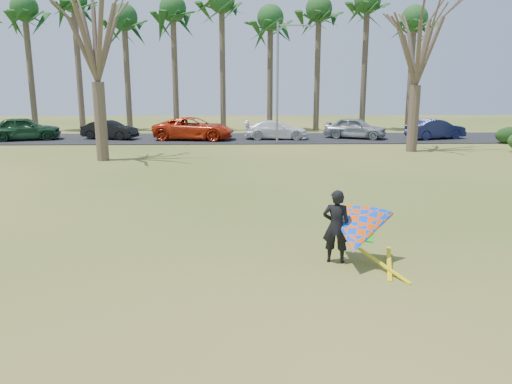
{
  "coord_description": "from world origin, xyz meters",
  "views": [
    {
      "loc": [
        -0.4,
        -12.19,
        4.3
      ],
      "look_at": [
        0.0,
        2.0,
        1.1
      ],
      "focal_mm": 35.0,
      "sensor_mm": 36.0,
      "label": 1
    }
  ],
  "objects_px": {
    "car_2": "(194,128)",
    "bare_tree_right": "(419,40)",
    "bare_tree_left": "(94,28)",
    "car_1": "(110,130)",
    "car_0": "(24,128)",
    "car_5": "(436,129)",
    "car_4": "(355,128)",
    "kite_flyer": "(355,231)",
    "streetlight": "(280,77)",
    "car_3": "(276,130)"
  },
  "relations": [
    {
      "from": "streetlight",
      "to": "car_4",
      "type": "relative_size",
      "value": 1.77
    },
    {
      "from": "bare_tree_right",
      "to": "car_0",
      "type": "bearing_deg",
      "value": 166.72
    },
    {
      "from": "car_0",
      "to": "car_5",
      "type": "distance_m",
      "value": 29.83
    },
    {
      "from": "car_3",
      "to": "bare_tree_right",
      "type": "bearing_deg",
      "value": -124.93
    },
    {
      "from": "bare_tree_left",
      "to": "car_1",
      "type": "relative_size",
      "value": 2.4
    },
    {
      "from": "bare_tree_left",
      "to": "car_2",
      "type": "height_order",
      "value": "bare_tree_left"
    },
    {
      "from": "bare_tree_right",
      "to": "car_0",
      "type": "relative_size",
      "value": 1.89
    },
    {
      "from": "bare_tree_right",
      "to": "car_4",
      "type": "relative_size",
      "value": 2.04
    },
    {
      "from": "car_1",
      "to": "streetlight",
      "type": "bearing_deg",
      "value": -86.42
    },
    {
      "from": "car_2",
      "to": "car_5",
      "type": "relative_size",
      "value": 1.33
    },
    {
      "from": "streetlight",
      "to": "car_1",
      "type": "relative_size",
      "value": 1.98
    },
    {
      "from": "bare_tree_right",
      "to": "car_0",
      "type": "height_order",
      "value": "bare_tree_right"
    },
    {
      "from": "bare_tree_left",
      "to": "bare_tree_right",
      "type": "height_order",
      "value": "bare_tree_left"
    },
    {
      "from": "bare_tree_left",
      "to": "car_1",
      "type": "xyz_separation_m",
      "value": [
        -2.07,
        9.62,
        -6.19
      ]
    },
    {
      "from": "bare_tree_left",
      "to": "car_4",
      "type": "height_order",
      "value": "bare_tree_left"
    },
    {
      "from": "bare_tree_left",
      "to": "car_3",
      "type": "distance_m",
      "value": 15.05
    },
    {
      "from": "car_0",
      "to": "car_3",
      "type": "xyz_separation_m",
      "value": [
        18.11,
        0.16,
        -0.16
      ]
    },
    {
      "from": "bare_tree_left",
      "to": "car_2",
      "type": "bearing_deg",
      "value": 65.71
    },
    {
      "from": "car_3",
      "to": "car_1",
      "type": "bearing_deg",
      "value": 92.16
    },
    {
      "from": "bare_tree_right",
      "to": "kite_flyer",
      "type": "height_order",
      "value": "bare_tree_right"
    },
    {
      "from": "car_2",
      "to": "car_3",
      "type": "bearing_deg",
      "value": -80.41
    },
    {
      "from": "car_1",
      "to": "kite_flyer",
      "type": "distance_m",
      "value": 28.49
    },
    {
      "from": "streetlight",
      "to": "bare_tree_left",
      "type": "bearing_deg",
      "value": -145.43
    },
    {
      "from": "bare_tree_left",
      "to": "car_3",
      "type": "xyz_separation_m",
      "value": [
        10.09,
        9.3,
        -6.18
      ]
    },
    {
      "from": "car_3",
      "to": "car_4",
      "type": "distance_m",
      "value": 5.89
    },
    {
      "from": "bare_tree_right",
      "to": "streetlight",
      "type": "height_order",
      "value": "bare_tree_right"
    },
    {
      "from": "bare_tree_left",
      "to": "car_1",
      "type": "bearing_deg",
      "value": 102.16
    },
    {
      "from": "car_0",
      "to": "car_2",
      "type": "distance_m",
      "value": 12.13
    },
    {
      "from": "car_2",
      "to": "car_0",
      "type": "bearing_deg",
      "value": 97.47
    },
    {
      "from": "bare_tree_left",
      "to": "car_3",
      "type": "bearing_deg",
      "value": 42.67
    },
    {
      "from": "car_0",
      "to": "bare_tree_right",
      "type": "bearing_deg",
      "value": -118.98
    },
    {
      "from": "bare_tree_left",
      "to": "bare_tree_right",
      "type": "distance_m",
      "value": 18.25
    },
    {
      "from": "bare_tree_right",
      "to": "car_3",
      "type": "xyz_separation_m",
      "value": [
        -7.91,
        6.3,
        -5.83
      ]
    },
    {
      "from": "streetlight",
      "to": "car_5",
      "type": "relative_size",
      "value": 1.84
    },
    {
      "from": "car_5",
      "to": "car_0",
      "type": "bearing_deg",
      "value": 73.46
    },
    {
      "from": "car_4",
      "to": "car_0",
      "type": "bearing_deg",
      "value": 114.06
    },
    {
      "from": "car_1",
      "to": "car_3",
      "type": "height_order",
      "value": "car_3"
    },
    {
      "from": "car_2",
      "to": "car_3",
      "type": "relative_size",
      "value": 1.24
    },
    {
      "from": "bare_tree_left",
      "to": "kite_flyer",
      "type": "distance_m",
      "value": 20.0
    },
    {
      "from": "car_2",
      "to": "bare_tree_right",
      "type": "bearing_deg",
      "value": -106.06
    },
    {
      "from": "car_4",
      "to": "car_5",
      "type": "height_order",
      "value": "car_4"
    },
    {
      "from": "car_5",
      "to": "kite_flyer",
      "type": "distance_m",
      "value": 27.72
    },
    {
      "from": "car_4",
      "to": "car_2",
      "type": "bearing_deg",
      "value": 115.35
    },
    {
      "from": "car_5",
      "to": "kite_flyer",
      "type": "xyz_separation_m",
      "value": [
        -11.58,
        -25.18,
        0.08
      ]
    },
    {
      "from": "streetlight",
      "to": "car_2",
      "type": "height_order",
      "value": "streetlight"
    },
    {
      "from": "streetlight",
      "to": "car_5",
      "type": "height_order",
      "value": "streetlight"
    },
    {
      "from": "car_4",
      "to": "car_1",
      "type": "bearing_deg",
      "value": 112.91
    },
    {
      "from": "car_3",
      "to": "bare_tree_left",
      "type": "bearing_deg",
      "value": 136.31
    },
    {
      "from": "car_0",
      "to": "car_2",
      "type": "xyz_separation_m",
      "value": [
        12.13,
        -0.04,
        -0.03
      ]
    },
    {
      "from": "car_0",
      "to": "car_5",
      "type": "bearing_deg",
      "value": -105.78
    }
  ]
}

